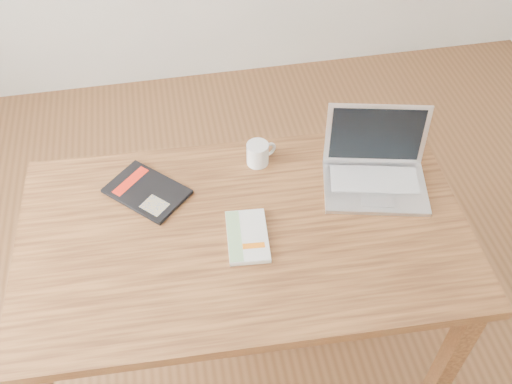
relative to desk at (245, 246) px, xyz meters
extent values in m
plane|color=brown|center=(0.16, -0.12, -0.66)|extent=(4.00, 4.00, 0.00)
cube|color=brown|center=(0.00, 0.00, 0.07)|extent=(1.47, 0.88, 0.04)
cube|color=brown|center=(0.64, -0.37, -0.31)|extent=(0.06, 0.06, 0.71)
cube|color=brown|center=(-0.64, 0.37, -0.31)|extent=(0.06, 0.06, 0.71)
cube|color=brown|center=(0.67, 0.32, -0.31)|extent=(0.06, 0.06, 0.71)
cube|color=silver|center=(0.00, -0.04, 0.10)|extent=(0.14, 0.22, 0.01)
cube|color=silver|center=(0.00, -0.04, 0.10)|extent=(0.14, 0.21, 0.02)
cube|color=#7EA670|center=(-0.04, -0.03, 0.11)|extent=(0.06, 0.20, 0.00)
cube|color=orange|center=(0.02, -0.08, 0.11)|extent=(0.07, 0.03, 0.00)
cube|color=black|center=(-0.29, 0.22, 0.10)|extent=(0.31, 0.31, 0.01)
cube|color=red|center=(-0.35, 0.27, 0.10)|extent=(0.13, 0.13, 0.00)
cube|color=gray|center=(-0.27, 0.14, 0.10)|extent=(0.10, 0.10, 0.00)
cube|color=silver|center=(0.47, 0.09, 0.10)|extent=(0.39, 0.31, 0.02)
cube|color=silver|center=(0.47, 0.12, 0.11)|extent=(0.31, 0.19, 0.00)
cube|color=#BCBCC1|center=(0.45, 0.02, 0.11)|extent=(0.11, 0.07, 0.00)
cube|color=silver|center=(0.50, 0.22, 0.22)|extent=(0.34, 0.11, 0.23)
cube|color=black|center=(0.49, 0.22, 0.22)|extent=(0.31, 0.10, 0.20)
cylinder|color=white|center=(0.10, 0.29, 0.13)|extent=(0.08, 0.08, 0.08)
cylinder|color=black|center=(0.10, 0.29, 0.17)|extent=(0.06, 0.06, 0.01)
torus|color=white|center=(0.14, 0.30, 0.13)|extent=(0.06, 0.03, 0.06)
camera|label=1|loc=(-0.17, -1.12, 1.51)|focal=40.00mm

